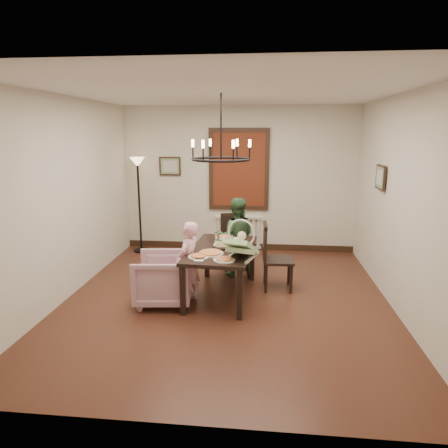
% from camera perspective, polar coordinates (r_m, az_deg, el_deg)
% --- Properties ---
extents(room_shell, '(4.51, 5.00, 2.81)m').
position_cam_1_polar(room_shell, '(5.69, 0.71, 3.85)').
color(room_shell, '#462418').
rests_on(room_shell, ground).
extents(dining_table, '(0.97, 1.58, 0.71)m').
position_cam_1_polar(dining_table, '(5.65, -0.40, -4.29)').
color(dining_table, black).
rests_on(dining_table, room_shell).
extents(chair_far, '(0.51, 0.51, 0.94)m').
position_cam_1_polar(chair_far, '(6.83, 1.49, -2.55)').
color(chair_far, black).
rests_on(chair_far, room_shell).
extents(chair_right, '(0.46, 0.46, 1.01)m').
position_cam_1_polar(chair_right, '(5.99, 7.76, -4.60)').
color(chair_right, black).
rests_on(chair_right, room_shell).
extents(armchair, '(0.84, 0.82, 0.70)m').
position_cam_1_polar(armchair, '(5.58, -8.70, -7.71)').
color(armchair, '#C597A4').
rests_on(armchair, room_shell).
extents(elderly_woman, '(0.32, 0.40, 0.95)m').
position_cam_1_polar(elderly_woman, '(5.51, -5.05, -6.48)').
color(elderly_woman, '#DE9CAE').
rests_on(elderly_woman, room_shell).
extents(seated_man, '(0.55, 0.44, 1.07)m').
position_cam_1_polar(seated_man, '(6.49, 1.75, -2.81)').
color(seated_man, '#335634').
rests_on(seated_man, room_shell).
extents(baby_bouncer, '(0.53, 0.63, 0.35)m').
position_cam_1_polar(baby_bouncer, '(5.14, 2.44, -3.03)').
color(baby_bouncer, '#B5E59E').
rests_on(baby_bouncer, dining_table).
extents(salad_bowl, '(0.29, 0.29, 0.07)m').
position_cam_1_polar(salad_bowl, '(5.62, -0.24, -3.11)').
color(salad_bowl, white).
rests_on(salad_bowl, dining_table).
extents(pizza_platter, '(0.33, 0.33, 0.04)m').
position_cam_1_polar(pizza_platter, '(5.34, -1.87, -4.17)').
color(pizza_platter, tan).
rests_on(pizza_platter, dining_table).
extents(drinking_glass, '(0.07, 0.07, 0.14)m').
position_cam_1_polar(drinking_glass, '(5.61, 0.28, -2.78)').
color(drinking_glass, silver).
rests_on(drinking_glass, dining_table).
extents(window_blinds, '(1.00, 0.03, 1.40)m').
position_cam_1_polar(window_blinds, '(7.73, 2.14, 7.79)').
color(window_blinds, maroon).
rests_on(window_blinds, room_shell).
extents(radiator, '(0.92, 0.12, 0.62)m').
position_cam_1_polar(radiator, '(7.97, 2.07, -1.18)').
color(radiator, silver).
rests_on(radiator, room_shell).
extents(picture_back, '(0.42, 0.03, 0.36)m').
position_cam_1_polar(picture_back, '(7.94, -7.72, 8.19)').
color(picture_back, black).
rests_on(picture_back, room_shell).
extents(picture_right, '(0.03, 0.42, 0.36)m').
position_cam_1_polar(picture_right, '(6.39, 21.45, 6.23)').
color(picture_right, black).
rests_on(picture_right, room_shell).
extents(floor_lamp, '(0.30, 0.30, 1.80)m').
position_cam_1_polar(floor_lamp, '(7.88, -11.99, 2.48)').
color(floor_lamp, black).
rests_on(floor_lamp, room_shell).
extents(chandelier, '(0.80, 0.80, 0.04)m').
position_cam_1_polar(chandelier, '(5.40, -0.42, 9.23)').
color(chandelier, black).
rests_on(chandelier, room_shell).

